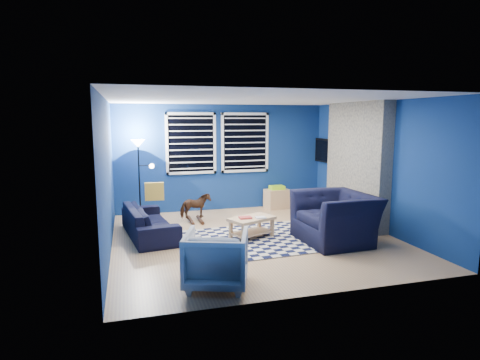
# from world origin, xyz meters

# --- Properties ---
(floor) EXTENTS (5.00, 5.00, 0.00)m
(floor) POSITION_xyz_m (0.00, 0.00, 0.00)
(floor) COLOR tan
(floor) RESTS_ON ground
(ceiling) EXTENTS (5.00, 5.00, 0.00)m
(ceiling) POSITION_xyz_m (0.00, 0.00, 2.50)
(ceiling) COLOR white
(ceiling) RESTS_ON wall_back
(wall_back) EXTENTS (5.00, 0.00, 5.00)m
(wall_back) POSITION_xyz_m (0.00, 2.50, 1.25)
(wall_back) COLOR navy
(wall_back) RESTS_ON floor
(wall_left) EXTENTS (0.00, 5.00, 5.00)m
(wall_left) POSITION_xyz_m (-2.50, 0.00, 1.25)
(wall_left) COLOR navy
(wall_left) RESTS_ON floor
(wall_right) EXTENTS (0.00, 5.00, 5.00)m
(wall_right) POSITION_xyz_m (2.50, 0.00, 1.25)
(wall_right) COLOR navy
(wall_right) RESTS_ON floor
(fireplace) EXTENTS (0.65, 2.00, 2.50)m
(fireplace) POSITION_xyz_m (2.36, 0.50, 1.20)
(fireplace) COLOR gray
(fireplace) RESTS_ON floor
(window_left) EXTENTS (1.17, 0.06, 1.42)m
(window_left) POSITION_xyz_m (-0.75, 2.46, 1.60)
(window_left) COLOR black
(window_left) RESTS_ON wall_back
(window_right) EXTENTS (1.17, 0.06, 1.42)m
(window_right) POSITION_xyz_m (0.55, 2.46, 1.60)
(window_right) COLOR black
(window_right) RESTS_ON wall_back
(tv) EXTENTS (0.07, 1.00, 0.58)m
(tv) POSITION_xyz_m (2.45, 2.00, 1.40)
(tv) COLOR black
(tv) RESTS_ON wall_right
(rug) EXTENTS (2.62, 2.15, 0.02)m
(rug) POSITION_xyz_m (-0.11, -0.13, 0.01)
(rug) COLOR black
(rug) RESTS_ON floor
(sofa) EXTENTS (1.98, 1.01, 0.55)m
(sofa) POSITION_xyz_m (-1.84, 0.67, 0.28)
(sofa) COLOR black
(sofa) RESTS_ON floor
(armchair_big) EXTENTS (1.39, 1.23, 0.87)m
(armchair_big) POSITION_xyz_m (1.32, -0.58, 0.43)
(armchair_big) COLOR black
(armchair_big) RESTS_ON floor
(armchair_bent) EXTENTS (1.01, 1.03, 0.74)m
(armchair_bent) POSITION_xyz_m (-1.12, -1.89, 0.37)
(armchair_bent) COLOR gray
(armchair_bent) RESTS_ON floor
(rocking_horse) EXTENTS (0.41, 0.68, 0.53)m
(rocking_horse) POSITION_xyz_m (-0.84, 1.47, 0.34)
(rocking_horse) COLOR #402814
(rocking_horse) RESTS_ON floor
(coffee_table) EXTENTS (0.93, 0.75, 0.41)m
(coffee_table) POSITION_xyz_m (-0.05, 0.02, 0.28)
(coffee_table) COLOR tan
(coffee_table) RESTS_ON rug
(cabinet) EXTENTS (0.61, 0.46, 0.56)m
(cabinet) POSITION_xyz_m (1.29, 2.24, 0.25)
(cabinet) COLOR tan
(cabinet) RESTS_ON floor
(floor_lamp) EXTENTS (0.47, 0.29, 1.72)m
(floor_lamp) POSITION_xyz_m (-1.93, 2.09, 1.41)
(floor_lamp) COLOR black
(floor_lamp) RESTS_ON floor
(throw_pillow) EXTENTS (0.38, 0.14, 0.35)m
(throw_pillow) POSITION_xyz_m (-1.69, 1.26, 0.73)
(throw_pillow) COLOR yellow
(throw_pillow) RESTS_ON sofa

